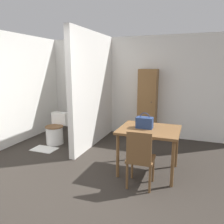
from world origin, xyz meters
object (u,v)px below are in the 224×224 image
object	(u,v)px
dining_table	(149,134)
wooden_chair	(140,157)
wooden_cabinet	(147,104)
toilet	(56,131)
handbag	(145,122)

from	to	relation	value
dining_table	wooden_chair	xyz separation A→B (m)	(-0.02, -0.54, -0.20)
wooden_chair	wooden_cabinet	bearing A→B (deg)	96.85
dining_table	wooden_cabinet	distance (m)	1.86
dining_table	wooden_cabinet	world-z (taller)	wooden_cabinet
wooden_chair	toilet	xyz separation A→B (m)	(-2.29, 1.21, -0.19)
handbag	wooden_cabinet	xyz separation A→B (m)	(-0.32, 1.80, -0.01)
toilet	handbag	world-z (taller)	handbag
dining_table	wooden_chair	size ratio (longest dim) A/B	1.10
wooden_cabinet	toilet	bearing A→B (deg)	-149.24
wooden_chair	toilet	size ratio (longest dim) A/B	1.28
toilet	handbag	size ratio (longest dim) A/B	2.55
wooden_chair	handbag	world-z (taller)	handbag
wooden_chair	wooden_cabinet	distance (m)	2.41
wooden_cabinet	handbag	bearing A→B (deg)	-79.99
toilet	wooden_cabinet	size ratio (longest dim) A/B	0.40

